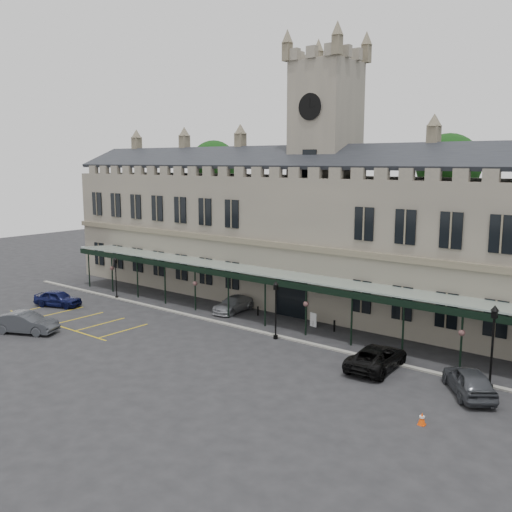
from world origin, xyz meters
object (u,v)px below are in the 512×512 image
Objects in this scene: sign_board at (313,320)px; car_taxi at (234,304)px; car_left_a at (58,298)px; lamp_post_left at (116,274)px; car_right_a at (469,381)px; traffic_cone at (422,419)px; clock_tower at (325,164)px; car_van at (377,357)px; station_building at (323,237)px; lamp_post_right at (493,340)px; lamp_post_mid at (276,305)px; car_left_b at (26,323)px.

car_taxi is at bearing -167.01° from sign_board.
lamp_post_left is at bearing -40.02° from car_left_a.
car_taxi is 23.46m from car_right_a.
sign_board is (-13.99, 11.37, 0.24)m from traffic_cone.
lamp_post_left reaches higher than car_taxi.
clock_tower is 27.65m from car_left_a.
clock_tower reaches higher than car_taxi.
traffic_cone is 24.74m from car_taxi.
clock_tower is 27.90m from traffic_cone.
car_van reaches higher than car_left_a.
station_building is 17.63m from car_van.
station_building reaches higher than lamp_post_right.
lamp_post_mid is 15.25m from car_right_a.
lamp_post_left is 0.84× the size of car_right_a.
car_left_a is (-36.27, 2.10, 0.44)m from traffic_cone.
sign_board reaches higher than traffic_cone.
sign_board is 22.93m from car_left_b.
clock_tower is 5.97× the size of lamp_post_left.
car_left_b reaches higher than traffic_cone.
traffic_cone is 0.12× the size of car_van.
lamp_post_right is at bearing -104.02° from car_left_a.
clock_tower is 15.08m from car_taxi.
traffic_cone is at bearing -108.11° from car_left_b.
station_building reaches higher than car_right_a.
lamp_post_left is at bearing 167.83° from traffic_cone.
station_building is at bearing -71.81° from car_left_a.
station_building is at bearing 49.85° from car_taxi.
sign_board is at bearing -63.71° from clock_tower.
car_taxi is at bearing -126.11° from station_building.
lamp_post_mid reaches higher than car_left_b.
station_building is 20.51m from lamp_post_left.
lamp_post_right is 7.50m from traffic_cone.
traffic_cone is (34.46, -7.43, -2.14)m from lamp_post_left.
car_van is (11.67, -12.02, -12.34)m from clock_tower.
lamp_post_mid is 22.39m from car_left_a.
car_left_a is 8.39m from car_left_b.
clock_tower is at bearing 126.10° from sign_board.
car_left_a is at bearing -147.59° from sign_board.
car_taxi is at bearing -125.76° from clock_tower.
station_building reaches higher than car_van.
car_left_a reaches higher than traffic_cone.
station_building is 6.64m from clock_tower.
car_left_b is at bearing -160.36° from car_left_a.
lamp_post_right reaches higher than car_left_b.
lamp_post_left is 6.27× the size of traffic_cone.
lamp_post_mid is 19.81m from car_left_b.
lamp_post_right is at bearing -0.94° from lamp_post_left.
clock_tower is 22.80m from lamp_post_left.
clock_tower is at bearing 50.20° from car_taxi.
lamp_post_mid is at bearing -81.73° from car_left_b.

